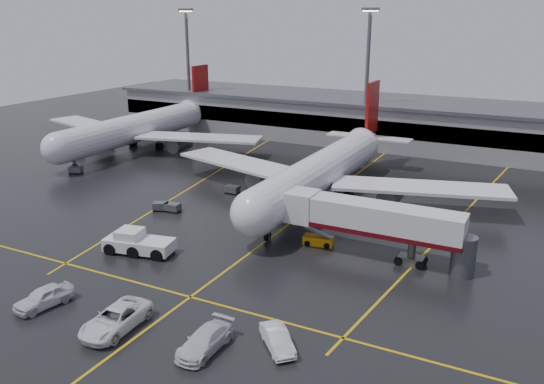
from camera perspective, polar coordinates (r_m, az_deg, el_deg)
The scene contains 22 objects.
ground at distance 69.26m, azimuth 2.23°, elevation -2.94°, with size 220.00×220.00×0.00m, color black.
apron_line_centre at distance 69.26m, azimuth 2.23°, elevation -2.93°, with size 0.25×90.00×0.02m, color gold.
apron_line_stop at distance 51.90m, azimuth -8.33°, elevation -10.54°, with size 60.00×0.25×0.02m, color gold.
apron_line_left at distance 86.97m, azimuth -6.93°, elevation 1.29°, with size 0.25×70.00×0.02m, color gold.
apron_line_right at distance 73.58m, azimuth 18.46°, elevation -2.61°, with size 0.25×70.00×0.02m, color gold.
terminal at distance 111.97m, azimuth 12.82°, elevation 6.95°, with size 122.00×19.00×8.60m.
light_mast_left at distance 124.42m, azimuth -8.56°, elevation 12.96°, with size 3.00×1.20×25.45m.
light_mast_mid at distance 106.29m, azimuth 9.70°, elevation 12.12°, with size 3.00×1.20×25.45m.
main_airliner at distance 76.44m, azimuth 5.36°, elevation 2.31°, with size 48.80×45.60×14.10m.
second_airliner at distance 108.10m, azimuth -13.29°, elevation 6.48°, with size 48.80×45.60×14.10m.
jet_bridge at distance 58.68m, azimuth 10.32°, elevation -3.02°, with size 19.90×3.40×6.05m.
pushback_tractor at distance 61.58m, azimuth -13.55°, elevation -5.11°, with size 7.83×4.45×2.64m.
belt_loader at distance 62.24m, azimuth 4.75°, elevation -4.93°, with size 3.47×2.01×2.08m.
service_van_a at distance 47.93m, azimuth -15.65°, elevation -12.36°, with size 3.09×6.69×1.86m, color white.
service_van_b at distance 44.06m, azimuth -6.86°, elevation -14.81°, with size 2.31×5.67×1.65m, color silver.
service_van_c at distance 44.06m, azimuth 0.56°, elevation -14.76°, with size 1.61×4.61×1.52m, color white.
service_van_d at distance 53.36m, azimuth -22.23°, elevation -9.88°, with size 2.11×5.24×1.79m, color silver.
baggage_cart_a at distance 73.29m, azimuth -10.13°, elevation -1.51°, with size 2.10×1.46×1.12m.
baggage_cart_b at distance 73.98m, azimuth -11.26°, elevation -1.39°, with size 2.37×2.07×1.12m.
baggage_cart_c at distance 79.61m, azimuth -4.08°, elevation 0.29°, with size 2.01×1.32×1.12m.
baggage_cart_d at distance 105.16m, azimuth -19.19°, elevation 3.66°, with size 2.11×1.47×1.12m.
baggage_cart_e at distance 94.84m, azimuth -19.38°, elevation 2.18°, with size 2.35×1.98×1.12m.
Camera 1 is at (27.29, -58.78, 24.44)m, focal length 36.93 mm.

